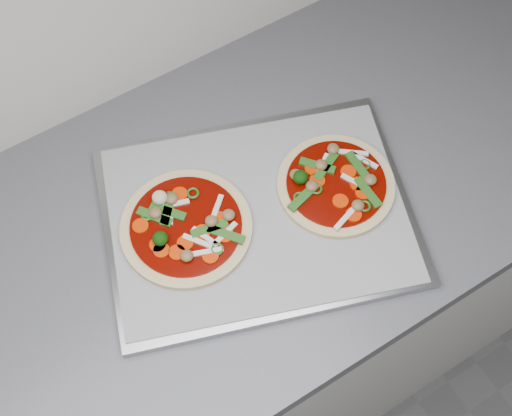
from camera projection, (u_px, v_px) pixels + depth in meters
baking_tray at (258, 216)px, 1.11m from camera, size 0.56×0.48×0.02m
parchment at (258, 214)px, 1.10m from camera, size 0.54×0.47×0.00m
pizza_left at (186, 227)px, 1.08m from camera, size 0.24×0.24×0.03m
pizza_right at (335, 184)px, 1.12m from camera, size 0.20×0.20×0.03m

